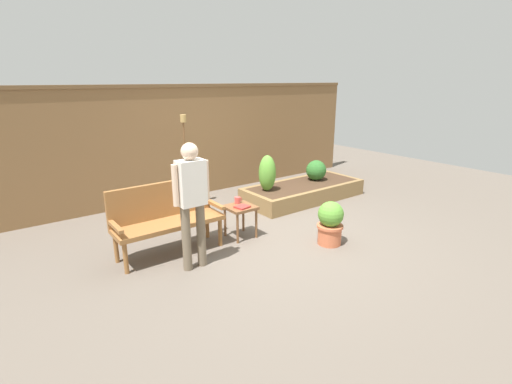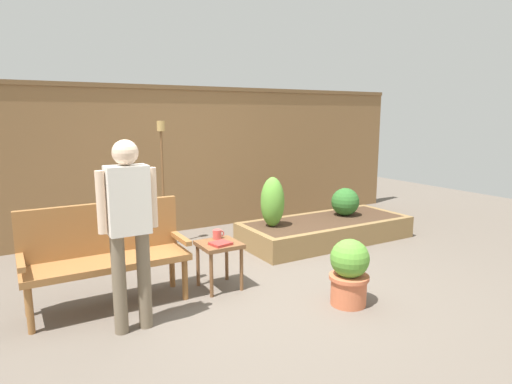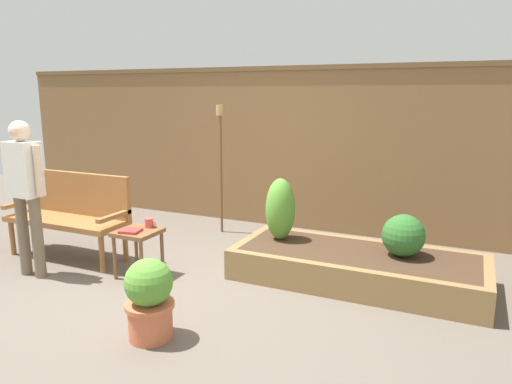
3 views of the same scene
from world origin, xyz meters
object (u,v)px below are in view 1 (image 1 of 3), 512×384
(side_table, at_px, (240,211))
(person_by_bench, at_px, (192,196))
(potted_boxwood, at_px, (330,222))
(shrub_far_corner, at_px, (316,170))
(cup_on_table, at_px, (238,200))
(shrub_near_bench, at_px, (267,173))
(tiki_torch, at_px, (185,145))
(book_on_table, at_px, (242,207))
(garden_bench, at_px, (166,213))

(side_table, bearing_deg, person_by_bench, -156.24)
(potted_boxwood, bearing_deg, shrub_far_corner, 49.26)
(cup_on_table, relative_size, shrub_near_bench, 0.19)
(shrub_near_bench, height_order, tiki_torch, tiki_torch)
(shrub_near_bench, relative_size, person_by_bench, 0.42)
(book_on_table, height_order, potted_boxwood, potted_boxwood)
(potted_boxwood, bearing_deg, tiki_torch, 107.87)
(potted_boxwood, bearing_deg, shrub_near_bench, 80.15)
(book_on_table, bearing_deg, side_table, 64.22)
(tiki_torch, distance_m, person_by_bench, 2.38)
(side_table, height_order, shrub_far_corner, shrub_far_corner)
(garden_bench, height_order, tiki_torch, tiki_torch)
(shrub_near_bench, bearing_deg, garden_bench, -163.55)
(side_table, distance_m, cup_on_table, 0.19)
(side_table, distance_m, shrub_far_corner, 2.58)
(person_by_bench, bearing_deg, garden_bench, 96.81)
(potted_boxwood, height_order, tiki_torch, tiki_torch)
(cup_on_table, distance_m, book_on_table, 0.23)
(book_on_table, height_order, person_by_bench, person_by_bench)
(garden_bench, distance_m, tiki_torch, 1.95)
(cup_on_table, height_order, book_on_table, cup_on_table)
(garden_bench, bearing_deg, potted_boxwood, -30.88)
(side_table, height_order, book_on_table, book_on_table)
(shrub_near_bench, height_order, shrub_far_corner, shrub_near_bench)
(tiki_torch, bearing_deg, cup_on_table, -88.49)
(garden_bench, relative_size, person_by_bench, 0.92)
(shrub_near_bench, distance_m, shrub_far_corner, 1.26)
(shrub_near_bench, relative_size, shrub_far_corner, 1.63)
(cup_on_table, xyz_separation_m, shrub_far_corner, (2.38, 0.72, -0.03))
(person_by_bench, bearing_deg, book_on_table, 20.24)
(cup_on_table, relative_size, book_on_table, 0.68)
(side_table, height_order, potted_boxwood, potted_boxwood)
(side_table, distance_m, person_by_bench, 1.21)
(book_on_table, xyz_separation_m, tiki_torch, (0.02, 1.79, 0.65))
(garden_bench, bearing_deg, tiki_torch, 54.90)
(tiki_torch, bearing_deg, book_on_table, -90.78)
(cup_on_table, distance_m, shrub_near_bench, 1.35)
(side_table, bearing_deg, book_on_table, -104.63)
(garden_bench, height_order, cup_on_table, garden_bench)
(person_by_bench, bearing_deg, shrub_far_corner, 20.69)
(book_on_table, height_order, shrub_far_corner, shrub_far_corner)
(garden_bench, relative_size, cup_on_table, 11.35)
(cup_on_table, bearing_deg, potted_boxwood, -53.18)
(tiki_torch, bearing_deg, garden_bench, -125.10)
(shrub_near_bench, bearing_deg, book_on_table, -142.13)
(cup_on_table, bearing_deg, garden_bench, 176.98)
(cup_on_table, distance_m, shrub_far_corner, 2.49)
(shrub_far_corner, xyz_separation_m, tiki_torch, (-2.43, 0.86, 0.64))
(garden_bench, bearing_deg, cup_on_table, -3.02)
(shrub_near_bench, relative_size, tiki_torch, 0.39)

